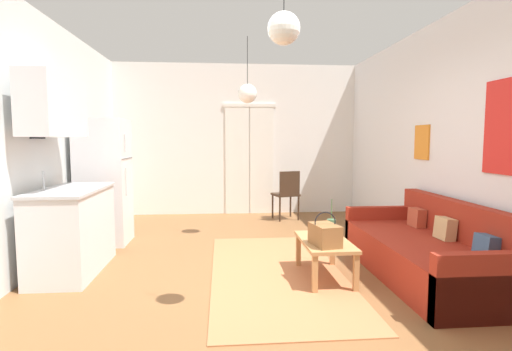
{
  "coord_description": "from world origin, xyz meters",
  "views": [
    {
      "loc": [
        -0.29,
        -3.72,
        1.45
      ],
      "look_at": [
        0.14,
        1.2,
        0.99
      ],
      "focal_mm": 27.62,
      "sensor_mm": 36.0,
      "label": 1
    }
  ],
  "objects_px": {
    "handbag": "(325,234)",
    "accent_chair": "(287,192)",
    "couch": "(430,253)",
    "bamboo_vase": "(331,228)",
    "pendant_lamp_far": "(247,94)",
    "coffee_table": "(325,245)",
    "pendant_lamp_near": "(284,28)",
    "refrigerator": "(104,182)"
  },
  "relations": [
    {
      "from": "refrigerator",
      "to": "pendant_lamp_far",
      "type": "height_order",
      "value": "pendant_lamp_far"
    },
    {
      "from": "pendant_lamp_far",
      "to": "coffee_table",
      "type": "bearing_deg",
      "value": -67.62
    },
    {
      "from": "couch",
      "to": "pendant_lamp_near",
      "type": "relative_size",
      "value": 2.96
    },
    {
      "from": "handbag",
      "to": "bamboo_vase",
      "type": "bearing_deg",
      "value": 65.05
    },
    {
      "from": "handbag",
      "to": "pendant_lamp_far",
      "type": "relative_size",
      "value": 0.4
    },
    {
      "from": "bamboo_vase",
      "to": "accent_chair",
      "type": "bearing_deg",
      "value": 90.26
    },
    {
      "from": "pendant_lamp_far",
      "to": "pendant_lamp_near",
      "type": "bearing_deg",
      "value": -88.11
    },
    {
      "from": "coffee_table",
      "to": "bamboo_vase",
      "type": "bearing_deg",
      "value": 54.52
    },
    {
      "from": "coffee_table",
      "to": "bamboo_vase",
      "type": "height_order",
      "value": "bamboo_vase"
    },
    {
      "from": "coffee_table",
      "to": "refrigerator",
      "type": "distance_m",
      "value": 3.18
    },
    {
      "from": "refrigerator",
      "to": "pendant_lamp_far",
      "type": "bearing_deg",
      "value": 1.37
    },
    {
      "from": "couch",
      "to": "pendant_lamp_near",
      "type": "height_order",
      "value": "pendant_lamp_near"
    },
    {
      "from": "handbag",
      "to": "pendant_lamp_far",
      "type": "xyz_separation_m",
      "value": [
        -0.64,
        1.88,
        1.57
      ]
    },
    {
      "from": "couch",
      "to": "accent_chair",
      "type": "height_order",
      "value": "accent_chair"
    },
    {
      "from": "handbag",
      "to": "refrigerator",
      "type": "distance_m",
      "value": 3.22
    },
    {
      "from": "accent_chair",
      "to": "pendant_lamp_far",
      "type": "xyz_separation_m",
      "value": [
        -0.79,
        -1.29,
        1.58
      ]
    },
    {
      "from": "pendant_lamp_near",
      "to": "handbag",
      "type": "bearing_deg",
      "value": 55.75
    },
    {
      "from": "pendant_lamp_far",
      "to": "bamboo_vase",
      "type": "bearing_deg",
      "value": -62.22
    },
    {
      "from": "couch",
      "to": "handbag",
      "type": "height_order",
      "value": "couch"
    },
    {
      "from": "handbag",
      "to": "accent_chair",
      "type": "xyz_separation_m",
      "value": [
        0.15,
        3.17,
        -0.01
      ]
    },
    {
      "from": "accent_chair",
      "to": "pendant_lamp_far",
      "type": "relative_size",
      "value": 0.96
    },
    {
      "from": "accent_chair",
      "to": "pendant_lamp_far",
      "type": "height_order",
      "value": "pendant_lamp_far"
    },
    {
      "from": "handbag",
      "to": "accent_chair",
      "type": "bearing_deg",
      "value": 87.25
    },
    {
      "from": "bamboo_vase",
      "to": "pendant_lamp_far",
      "type": "height_order",
      "value": "pendant_lamp_far"
    },
    {
      "from": "coffee_table",
      "to": "bamboo_vase",
      "type": "xyz_separation_m",
      "value": [
        0.11,
        0.16,
        0.15
      ]
    },
    {
      "from": "bamboo_vase",
      "to": "pendant_lamp_near",
      "type": "distance_m",
      "value": 2.22
    },
    {
      "from": "refrigerator",
      "to": "accent_chair",
      "type": "xyz_separation_m",
      "value": [
        2.78,
        1.34,
        -0.36
      ]
    },
    {
      "from": "couch",
      "to": "refrigerator",
      "type": "relative_size",
      "value": 1.27
    },
    {
      "from": "coffee_table",
      "to": "bamboo_vase",
      "type": "relative_size",
      "value": 2.17
    },
    {
      "from": "handbag",
      "to": "refrigerator",
      "type": "relative_size",
      "value": 0.22
    },
    {
      "from": "bamboo_vase",
      "to": "couch",
      "type": "bearing_deg",
      "value": -13.26
    },
    {
      "from": "pendant_lamp_near",
      "to": "accent_chair",
      "type": "bearing_deg",
      "value": 79.99
    },
    {
      "from": "coffee_table",
      "to": "pendant_lamp_near",
      "type": "relative_size",
      "value": 1.19
    },
    {
      "from": "pendant_lamp_near",
      "to": "couch",
      "type": "bearing_deg",
      "value": 28.53
    },
    {
      "from": "bamboo_vase",
      "to": "handbag",
      "type": "bearing_deg",
      "value": -114.95
    },
    {
      "from": "bamboo_vase",
      "to": "refrigerator",
      "type": "bearing_deg",
      "value": 152.14
    },
    {
      "from": "refrigerator",
      "to": "pendant_lamp_near",
      "type": "distance_m",
      "value": 3.63
    },
    {
      "from": "coffee_table",
      "to": "pendant_lamp_near",
      "type": "xyz_separation_m",
      "value": [
        -0.6,
        -1.01,
        1.91
      ]
    },
    {
      "from": "refrigerator",
      "to": "pendant_lamp_far",
      "type": "distance_m",
      "value": 2.34
    },
    {
      "from": "coffee_table",
      "to": "handbag",
      "type": "distance_m",
      "value": 0.27
    },
    {
      "from": "couch",
      "to": "pendant_lamp_far",
      "type": "height_order",
      "value": "pendant_lamp_far"
    },
    {
      "from": "handbag",
      "to": "pendant_lamp_far",
      "type": "height_order",
      "value": "pendant_lamp_far"
    }
  ]
}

